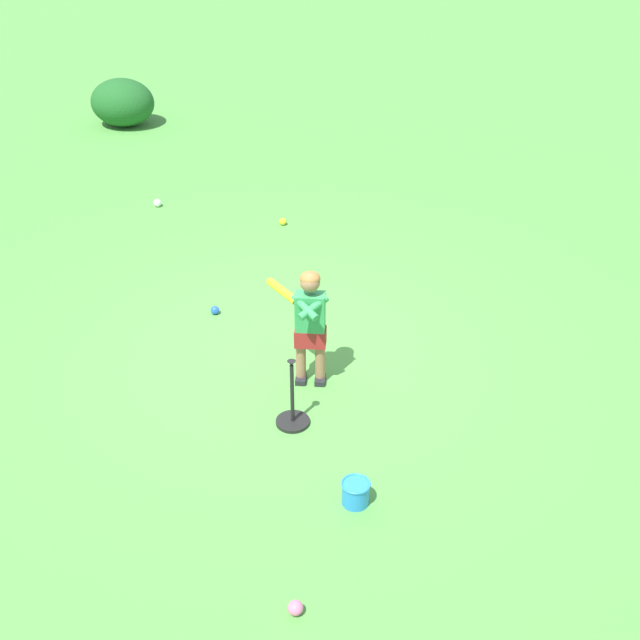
{
  "coord_description": "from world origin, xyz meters",
  "views": [
    {
      "loc": [
        2.06,
        -5.87,
        4.22
      ],
      "look_at": [
        0.38,
        -0.02,
        0.45
      ],
      "focal_mm": 45.36,
      "sensor_mm": 36.0,
      "label": 1
    }
  ],
  "objects_px": {
    "play_ball_far_left": "(296,608)",
    "play_ball_midfield": "(283,221)",
    "play_ball_behind_batter": "(157,203)",
    "child_batter": "(309,318)",
    "play_ball_near_batter": "(215,310)",
    "toy_bucket": "(356,492)",
    "batting_tee": "(293,413)"
  },
  "relations": [
    {
      "from": "child_batter",
      "to": "toy_bucket",
      "type": "distance_m",
      "value": 1.64
    },
    {
      "from": "play_ball_far_left",
      "to": "play_ball_midfield",
      "type": "distance_m",
      "value": 5.71
    },
    {
      "from": "play_ball_near_batter",
      "to": "play_ball_behind_batter",
      "type": "distance_m",
      "value": 2.85
    },
    {
      "from": "play_ball_far_left",
      "to": "toy_bucket",
      "type": "relative_size",
      "value": 0.46
    },
    {
      "from": "play_ball_far_left",
      "to": "play_ball_midfield",
      "type": "height_order",
      "value": "play_ball_far_left"
    },
    {
      "from": "toy_bucket",
      "to": "play_ball_near_batter",
      "type": "bearing_deg",
      "value": 132.38
    },
    {
      "from": "play_ball_behind_batter",
      "to": "child_batter",
      "type": "bearing_deg",
      "value": -46.29
    },
    {
      "from": "child_batter",
      "to": "play_ball_midfield",
      "type": "xyz_separation_m",
      "value": [
        -1.24,
        3.01,
        -0.61
      ]
    },
    {
      "from": "child_batter",
      "to": "play_ball_far_left",
      "type": "relative_size",
      "value": 10.95
    },
    {
      "from": "play_ball_far_left",
      "to": "play_ball_midfield",
      "type": "xyz_separation_m",
      "value": [
        -1.86,
        5.4,
        -0.0
      ]
    },
    {
      "from": "play_ball_midfield",
      "to": "batting_tee",
      "type": "relative_size",
      "value": 0.15
    },
    {
      "from": "play_ball_behind_batter",
      "to": "play_ball_far_left",
      "type": "bearing_deg",
      "value": -56.86
    },
    {
      "from": "child_batter",
      "to": "play_ball_midfield",
      "type": "bearing_deg",
      "value": 112.32
    },
    {
      "from": "play_ball_far_left",
      "to": "batting_tee",
      "type": "bearing_deg",
      "value": 108.15
    },
    {
      "from": "toy_bucket",
      "to": "play_ball_far_left",
      "type": "bearing_deg",
      "value": -97.0
    },
    {
      "from": "play_ball_far_left",
      "to": "play_ball_behind_batter",
      "type": "bearing_deg",
      "value": 123.14
    },
    {
      "from": "child_batter",
      "to": "play_ball_behind_batter",
      "type": "distance_m",
      "value": 4.32
    },
    {
      "from": "play_ball_behind_batter",
      "to": "toy_bucket",
      "type": "distance_m",
      "value": 5.79
    },
    {
      "from": "child_batter",
      "to": "play_ball_near_batter",
      "type": "relative_size",
      "value": 12.41
    },
    {
      "from": "play_ball_near_batter",
      "to": "play_ball_midfield",
      "type": "relative_size",
      "value": 0.97
    },
    {
      "from": "child_batter",
      "to": "play_ball_far_left",
      "type": "xyz_separation_m",
      "value": [
        0.62,
        -2.39,
        -0.6
      ]
    },
    {
      "from": "play_ball_midfield",
      "to": "batting_tee",
      "type": "distance_m",
      "value": 3.84
    },
    {
      "from": "play_ball_midfield",
      "to": "toy_bucket",
      "type": "bearing_deg",
      "value": -65.49
    },
    {
      "from": "child_batter",
      "to": "play_ball_near_batter",
      "type": "distance_m",
      "value": 1.6
    },
    {
      "from": "child_batter",
      "to": "batting_tee",
      "type": "height_order",
      "value": "child_batter"
    },
    {
      "from": "play_ball_behind_batter",
      "to": "play_ball_far_left",
      "type": "xyz_separation_m",
      "value": [
        3.58,
        -5.48,
        -0.0
      ]
    },
    {
      "from": "child_batter",
      "to": "play_ball_behind_batter",
      "type": "height_order",
      "value": "child_batter"
    },
    {
      "from": "play_ball_far_left",
      "to": "batting_tee",
      "type": "height_order",
      "value": "batting_tee"
    },
    {
      "from": "play_ball_near_batter",
      "to": "play_ball_behind_batter",
      "type": "xyz_separation_m",
      "value": [
        -1.72,
        2.27,
        0.01
      ]
    },
    {
      "from": "play_ball_behind_batter",
      "to": "play_ball_midfield",
      "type": "bearing_deg",
      "value": -2.72
    },
    {
      "from": "batting_tee",
      "to": "toy_bucket",
      "type": "distance_m",
      "value": 1.03
    },
    {
      "from": "child_batter",
      "to": "play_ball_near_batter",
      "type": "xyz_separation_m",
      "value": [
        -1.23,
        0.83,
        -0.61
      ]
    }
  ]
}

